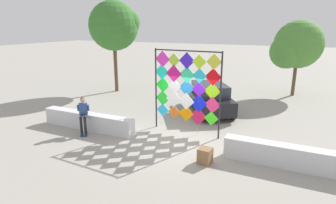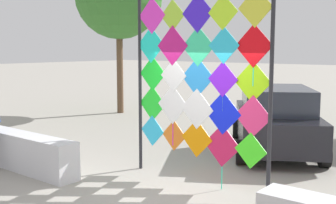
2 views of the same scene
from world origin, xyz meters
name	(u,v)px [view 1 (image 1 of 2)]	position (x,y,z in m)	size (l,w,h in m)	color
ground	(180,140)	(0.00, 0.00, 0.00)	(120.00, 120.00, 0.00)	#9E998E
plaza_ledge_left	(88,121)	(-4.39, -0.55, 0.39)	(4.76, 0.50, 0.77)	silver
plaza_ledge_right	(296,158)	(4.39, -0.55, 0.39)	(4.76, 0.50, 0.77)	silver
kite_display_rack	(186,87)	(-0.16, 0.99, 2.09)	(3.14, 0.25, 3.68)	#232328
seated_vendor	(83,112)	(-4.20, -1.03, 0.97)	(0.71, 0.78, 1.62)	black
parked_car	(209,98)	(-0.12, 4.36, 0.82)	(3.72, 4.50, 1.62)	black
cardboard_box_large	(205,156)	(1.53, -1.46, 0.27)	(0.44, 0.44, 0.55)	olive
tree_broadleaf	(297,46)	(3.92, 10.38, 3.33)	(3.29, 3.22, 5.00)	brown
tree_palm_like	(115,25)	(-7.63, 6.55, 4.64)	(3.44, 3.42, 6.33)	brown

